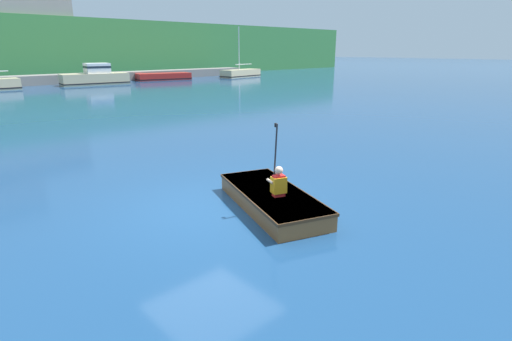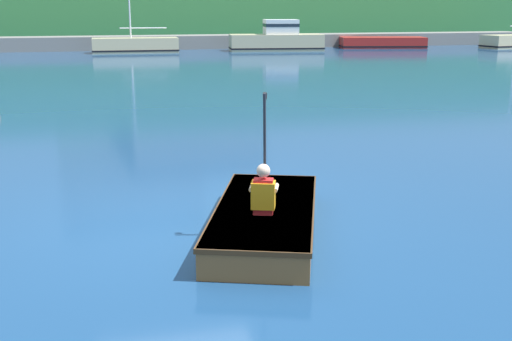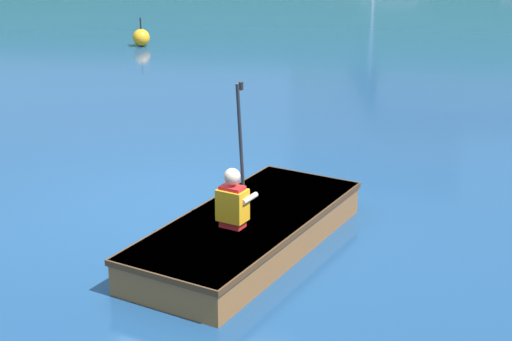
# 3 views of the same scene
# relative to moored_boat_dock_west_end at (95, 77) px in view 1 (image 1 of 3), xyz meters

# --- Properties ---
(ground_plane) EXTENTS (300.00, 300.00, 0.00)m
(ground_plane) POSITION_rel_moored_boat_dock_west_end_xyz_m (-10.83, -32.83, -0.73)
(ground_plane) COLOR navy
(waterfront_office_block_center) EXTENTS (11.14, 10.75, 10.54)m
(waterfront_office_block_center) POSITION_rel_moored_boat_dock_west_end_xyz_m (-3.71, 13.75, 4.55)
(waterfront_office_block_center) COLOR gray
(waterfront_office_block_center) RESTS_ON ground
(moored_boat_dock_west_end) EXTENTS (6.33, 2.83, 2.01)m
(moored_boat_dock_west_end) POSITION_rel_moored_boat_dock_west_end_xyz_m (0.00, 0.00, 0.00)
(moored_boat_dock_west_end) COLOR #CCB789
(moored_boat_dock_west_end) RESTS_ON ground
(moored_boat_dock_west_inner) EXTENTS (5.93, 2.83, 5.88)m
(moored_boat_dock_west_inner) POSITION_rel_moored_boat_dock_west_end_xyz_m (17.52, -1.14, -0.30)
(moored_boat_dock_west_inner) COLOR #CCB789
(moored_boat_dock_west_inner) RESTS_ON ground
(moored_boat_dock_east_inner) EXTENTS (6.21, 3.26, 0.75)m
(moored_boat_dock_east_inner) POSITION_rel_moored_boat_dock_west_end_xyz_m (8.02, 1.04, -0.39)
(moored_boat_dock_east_inner) COLOR red
(moored_boat_dock_east_inner) RESTS_ON ground
(rowboat_foreground) EXTENTS (2.27, 3.41, 0.38)m
(rowboat_foreground) POSITION_rel_moored_boat_dock_west_end_xyz_m (-9.79, -33.69, -0.52)
(rowboat_foreground) COLOR brown
(rowboat_foreground) RESTS_ON ground
(person_paddler) EXTENTS (0.42, 0.42, 1.49)m
(person_paddler) POSITION_rel_moored_boat_dock_west_end_xyz_m (-9.91, -34.02, -0.06)
(person_paddler) COLOR red
(person_paddler) RESTS_ON rowboat_foreground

